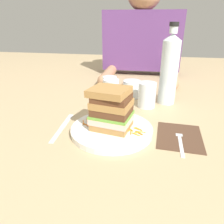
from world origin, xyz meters
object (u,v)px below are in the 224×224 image
(knife, at_px, (62,128))
(diner_across, at_px, (142,32))
(napkin_dark, at_px, (179,136))
(water_bottle, at_px, (169,69))
(sandwich, at_px, (110,109))
(juice_glass, at_px, (147,97))
(empty_tumbler_2, at_px, (132,89))
(fork, at_px, (180,139))
(empty_tumbler_0, at_px, (111,90))
(main_plate, at_px, (110,130))
(empty_tumbler_1, at_px, (110,85))

(knife, height_order, diner_across, diner_across)
(napkin_dark, height_order, water_bottle, water_bottle)
(diner_across, bearing_deg, sandwich, -93.72)
(sandwich, xyz_separation_m, juice_glass, (0.11, 0.24, -0.04))
(knife, bearing_deg, diner_across, 74.70)
(napkin_dark, distance_m, water_bottle, 0.32)
(sandwich, height_order, empty_tumbler_2, sandwich)
(empty_tumbler_2, bearing_deg, water_bottle, -16.58)
(juice_glass, xyz_separation_m, diner_across, (-0.06, 0.54, 0.21))
(fork, bearing_deg, empty_tumbler_0, 131.50)
(knife, height_order, water_bottle, water_bottle)
(main_plate, distance_m, sandwich, 0.07)
(sandwich, bearing_deg, empty_tumbler_1, 100.73)
(napkin_dark, height_order, empty_tumbler_0, empty_tumbler_0)
(juice_glass, relative_size, empty_tumbler_2, 1.27)
(main_plate, relative_size, water_bottle, 0.80)
(main_plate, distance_m, diner_across, 0.82)
(water_bottle, bearing_deg, empty_tumbler_0, -176.53)
(main_plate, height_order, diner_across, diner_across)
(napkin_dark, distance_m, diner_across, 0.82)
(water_bottle, relative_size, diner_across, 0.57)
(fork, bearing_deg, main_plate, 177.12)
(empty_tumbler_1, distance_m, diner_across, 0.47)
(fork, bearing_deg, sandwich, 177.01)
(water_bottle, bearing_deg, knife, -139.56)
(empty_tumbler_0, relative_size, diner_across, 0.17)
(sandwich, distance_m, juice_glass, 0.26)
(diner_across, bearing_deg, empty_tumbler_0, -101.26)
(napkin_dark, bearing_deg, fork, -91.43)
(empty_tumbler_2, bearing_deg, main_plate, -95.96)
(diner_across, bearing_deg, empty_tumbler_1, -107.18)
(knife, distance_m, empty_tumbler_2, 0.40)
(main_plate, bearing_deg, diner_across, 86.32)
(diner_across, bearing_deg, fork, -78.41)
(napkin_dark, distance_m, knife, 0.37)
(knife, relative_size, empty_tumbler_0, 2.15)
(juice_glass, distance_m, diner_across, 0.58)
(sandwich, bearing_deg, knife, -179.90)
(empty_tumbler_0, relative_size, empty_tumbler_2, 1.19)
(knife, xyz_separation_m, empty_tumbler_1, (0.09, 0.38, 0.04))
(fork, relative_size, empty_tumbler_0, 1.78)
(napkin_dark, height_order, fork, fork)
(napkin_dark, bearing_deg, juice_glass, 115.42)
(water_bottle, xyz_separation_m, empty_tumbler_2, (-0.15, 0.04, -0.11))
(empty_tumbler_1, bearing_deg, empty_tumbler_2, -19.63)
(main_plate, xyz_separation_m, napkin_dark, (0.21, 0.01, -0.01))
(sandwich, xyz_separation_m, empty_tumbler_2, (0.04, 0.34, -0.04))
(empty_tumbler_1, bearing_deg, knife, -103.30)
(juice_glass, distance_m, empty_tumbler_0, 0.16)
(main_plate, distance_m, knife, 0.16)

